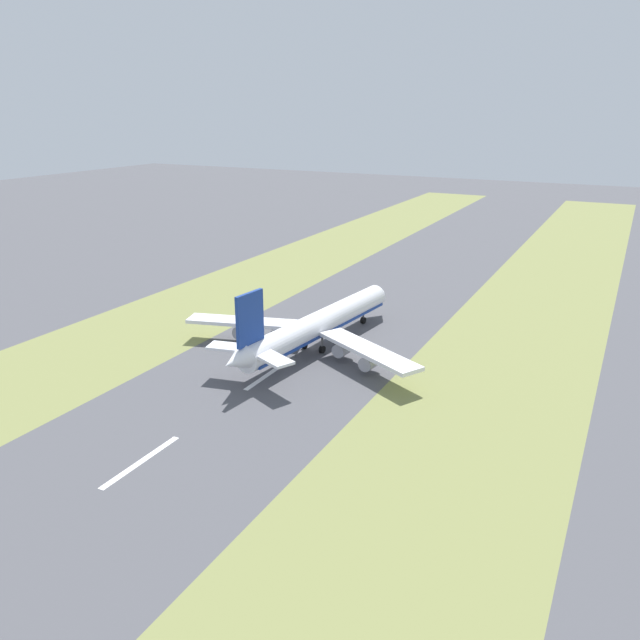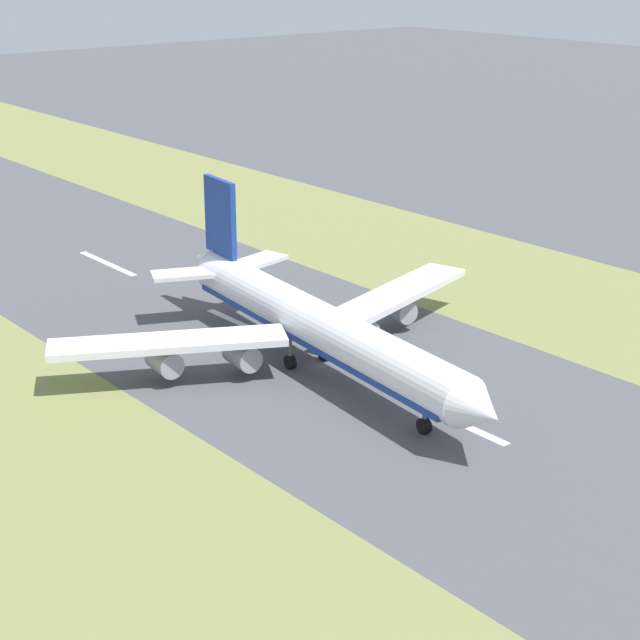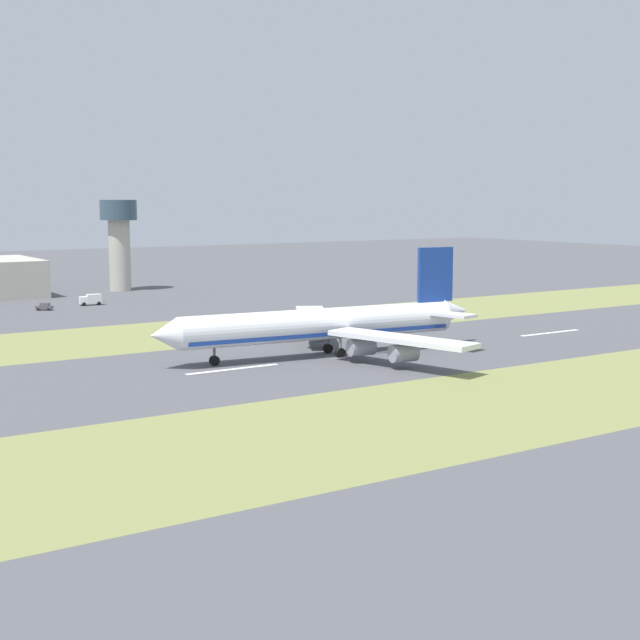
{
  "view_description": "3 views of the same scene",
  "coord_description": "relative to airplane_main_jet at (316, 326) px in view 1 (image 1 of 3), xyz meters",
  "views": [
    {
      "loc": [
        67.44,
        -125.16,
        55.43
      ],
      "look_at": [
        2.59,
        1.56,
        7.0
      ],
      "focal_mm": 35.0,
      "sensor_mm": 36.0,
      "label": 1
    },
    {
      "loc": [
        82.2,
        98.65,
        51.92
      ],
      "look_at": [
        2.59,
        1.56,
        7.0
      ],
      "focal_mm": 60.0,
      "sensor_mm": 36.0,
      "label": 2
    },
    {
      "loc": [
        -137.98,
        92.56,
        29.51
      ],
      "look_at": [
        2.59,
        1.56,
        7.0
      ],
      "focal_mm": 50.0,
      "sensor_mm": 36.0,
      "label": 3
    }
  ],
  "objects": [
    {
      "name": "centreline_dash_near",
      "position": [
        -2.37,
        -58.11,
        -6.01
      ],
      "size": [
        1.2,
        18.0,
        0.01
      ],
      "primitive_type": "cube",
      "color": "silver",
      "rests_on": "ground"
    },
    {
      "name": "grass_median_west",
      "position": [
        -47.37,
        0.33,
        -6.02
      ],
      "size": [
        40.0,
        600.0,
        0.01
      ],
      "primitive_type": "cube",
      "color": "olive",
      "rests_on": "ground"
    },
    {
      "name": "centreline_dash_mid",
      "position": [
        -2.37,
        -18.11,
        -6.01
      ],
      "size": [
        1.2,
        18.0,
        0.01
      ],
      "primitive_type": "cube",
      "color": "silver",
      "rests_on": "ground"
    },
    {
      "name": "grass_median_east",
      "position": [
        42.63,
        0.33,
        -6.02
      ],
      "size": [
        40.0,
        600.0,
        0.01
      ],
      "primitive_type": "cube",
      "color": "olive",
      "rests_on": "ground"
    },
    {
      "name": "airplane_main_jet",
      "position": [
        0.0,
        0.0,
        0.0
      ],
      "size": [
        63.74,
        67.2,
        20.2
      ],
      "color": "white",
      "rests_on": "ground"
    },
    {
      "name": "centreline_dash_far",
      "position": [
        -2.37,
        21.89,
        -6.01
      ],
      "size": [
        1.2,
        18.0,
        0.01
      ],
      "primitive_type": "cube",
      "color": "silver",
      "rests_on": "ground"
    },
    {
      "name": "ground_plane",
      "position": [
        -2.37,
        0.33,
        -6.02
      ],
      "size": [
        800.0,
        800.0,
        0.0
      ],
      "primitive_type": "plane",
      "color": "#4C4C51"
    }
  ]
}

